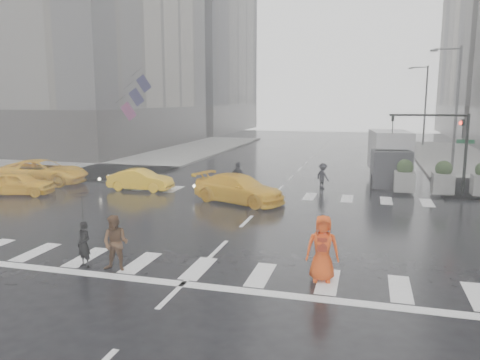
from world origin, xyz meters
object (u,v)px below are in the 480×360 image
(taxi_front, at_px, (18,183))
(traffic_signal_pole, at_px, (447,138))
(pedestrian_orange, at_px, (323,248))
(box_truck, at_px, (390,156))
(pedestrian_brown, at_px, (116,243))
(taxi_mid, at_px, (141,180))

(taxi_front, bearing_deg, traffic_signal_pole, -88.57)
(pedestrian_orange, relative_size, box_truck, 0.32)
(traffic_signal_pole, bearing_deg, pedestrian_orange, -110.40)
(pedestrian_orange, height_order, box_truck, box_truck)
(taxi_front, bearing_deg, pedestrian_brown, -141.60)
(traffic_signal_pole, distance_m, pedestrian_brown, 18.84)
(pedestrian_brown, distance_m, taxi_front, 14.39)
(taxi_mid, xyz_separation_m, box_truck, (14.04, 6.64, 1.11))
(pedestrian_brown, xyz_separation_m, box_truck, (8.72, 18.62, 0.85))
(traffic_signal_pole, bearing_deg, box_truck, 125.24)
(pedestrian_brown, height_order, taxi_front, pedestrian_brown)
(taxi_mid, distance_m, box_truck, 15.57)
(pedestrian_brown, distance_m, box_truck, 20.57)
(taxi_mid, bearing_deg, box_truck, -65.79)
(pedestrian_brown, height_order, taxi_mid, pedestrian_brown)
(taxi_front, distance_m, taxi_mid, 6.64)
(pedestrian_orange, bearing_deg, box_truck, 75.12)
(pedestrian_brown, bearing_deg, box_truck, 60.42)
(traffic_signal_pole, relative_size, box_truck, 0.74)
(pedestrian_brown, relative_size, box_truck, 0.29)
(traffic_signal_pole, bearing_deg, pedestrian_brown, -127.61)
(pedestrian_brown, relative_size, pedestrian_orange, 0.89)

